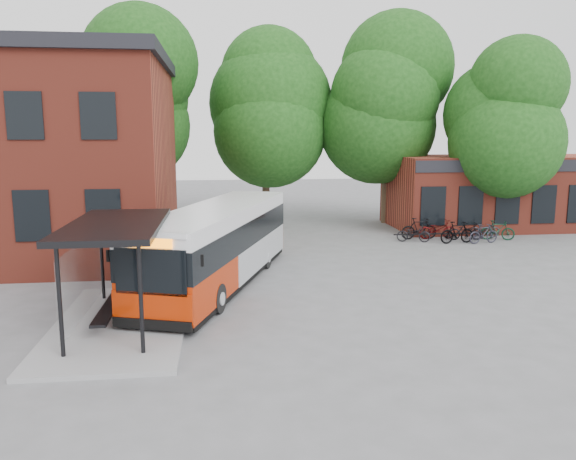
{
  "coord_description": "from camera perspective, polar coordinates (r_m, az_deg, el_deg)",
  "views": [
    {
      "loc": [
        -1.75,
        -16.15,
        5.14
      ],
      "look_at": [
        0.52,
        2.31,
        2.0
      ],
      "focal_mm": 35.0,
      "sensor_mm": 36.0,
      "label": 1
    }
  ],
  "objects": [
    {
      "name": "bicycle_0",
      "position": [
        28.01,
        12.63,
        -0.34
      ],
      "size": [
        1.7,
        1.0,
        0.84
      ],
      "primitive_type": "imported",
      "rotation": [
        0.0,
        0.0,
        1.28
      ],
      "color": "black",
      "rests_on": "ground"
    },
    {
      "name": "tree_1",
      "position": [
        33.26,
        -2.29,
        9.68
      ],
      "size": [
        7.92,
        7.92,
        10.4
      ],
      "primitive_type": null,
      "color": "#133E10",
      "rests_on": "ground"
    },
    {
      "name": "bike_rail",
      "position": [
        28.81,
        15.62,
        -0.66
      ],
      "size": [
        5.2,
        0.1,
        0.38
      ],
      "primitive_type": null,
      "color": "black",
      "rests_on": "ground"
    },
    {
      "name": "bicycle_2",
      "position": [
        29.12,
        14.92,
        0.07
      ],
      "size": [
        1.87,
        0.67,
        0.98
      ],
      "primitive_type": "imported",
      "rotation": [
        0.0,
        0.0,
        1.58
      ],
      "color": "#390506",
      "rests_on": "ground"
    },
    {
      "name": "tree_3",
      "position": [
        31.79,
        20.87,
        8.07
      ],
      "size": [
        7.04,
        7.04,
        9.28
      ],
      "primitive_type": null,
      "color": "#133E10",
      "rests_on": "ground"
    },
    {
      "name": "ground",
      "position": [
        17.04,
        -0.78,
        -7.97
      ],
      "size": [
        100.0,
        100.0,
        0.0
      ],
      "primitive_type": "plane",
      "color": "#5E5E60"
    },
    {
      "name": "bicycle_5",
      "position": [
        28.54,
        19.24,
        -0.35
      ],
      "size": [
        1.65,
        0.76,
        0.96
      ],
      "primitive_type": "imported",
      "rotation": [
        0.0,
        0.0,
        1.78
      ],
      "color": "#292934",
      "rests_on": "ground"
    },
    {
      "name": "bicycle_1",
      "position": [
        28.77,
        13.17,
        0.14
      ],
      "size": [
        1.81,
        0.52,
        1.09
      ],
      "primitive_type": "imported",
      "rotation": [
        0.0,
        0.0,
        1.57
      ],
      "color": "black",
      "rests_on": "ground"
    },
    {
      "name": "bicycle_6",
      "position": [
        30.37,
        19.36,
        0.09
      ],
      "size": [
        1.59,
        0.57,
        0.83
      ],
      "primitive_type": "imported",
      "rotation": [
        0.0,
        0.0,
        1.56
      ],
      "color": "black",
      "rests_on": "ground"
    },
    {
      "name": "tree_2",
      "position": [
        33.6,
        10.02,
        10.06
      ],
      "size": [
        7.92,
        7.92,
        11.0
      ],
      "primitive_type": null,
      "color": "#133E10",
      "rests_on": "ground"
    },
    {
      "name": "tree_0",
      "position": [
        32.43,
        -14.75,
        9.91
      ],
      "size": [
        7.92,
        7.92,
        11.0
      ],
      "primitive_type": null,
      "color": "#133E10",
      "rests_on": "ground"
    },
    {
      "name": "city_bus",
      "position": [
        19.55,
        -7.03,
        -1.6
      ],
      "size": [
        5.67,
        10.97,
        2.75
      ],
      "primitive_type": null,
      "rotation": [
        0.0,
        0.0,
        -0.33
      ],
      "color": "#B62504",
      "rests_on": "ground"
    },
    {
      "name": "bicycle_3",
      "position": [
        28.18,
        16.81,
        -0.23
      ],
      "size": [
        1.84,
        0.75,
        1.07
      ],
      "primitive_type": "imported",
      "rotation": [
        0.0,
        0.0,
        1.71
      ],
      "color": "black",
      "rests_on": "ground"
    },
    {
      "name": "bus_shelter",
      "position": [
        15.83,
        -16.84,
        -4.31
      ],
      "size": [
        3.6,
        7.0,
        2.9
      ],
      "primitive_type": null,
      "color": "black",
      "rests_on": "ground"
    },
    {
      "name": "bicycle_4",
      "position": [
        29.24,
        17.6,
        -0.11
      ],
      "size": [
        1.74,
        0.75,
        0.89
      ],
      "primitive_type": "imported",
      "rotation": [
        0.0,
        0.0,
        1.47
      ],
      "color": "black",
      "rests_on": "ground"
    },
    {
      "name": "bicycle_7",
      "position": [
        29.71,
        20.52,
        -0.03
      ],
      "size": [
        1.7,
        0.96,
        0.98
      ],
      "primitive_type": "imported",
      "rotation": [
        0.0,
        0.0,
        1.25
      ],
      "color": "black",
      "rests_on": "ground"
    },
    {
      "name": "shop_row",
      "position": [
        34.64,
        22.01,
        3.69
      ],
      "size": [
        14.0,
        6.2,
        4.0
      ],
      "primitive_type": null,
      "color": "maroon",
      "rests_on": "ground"
    }
  ]
}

